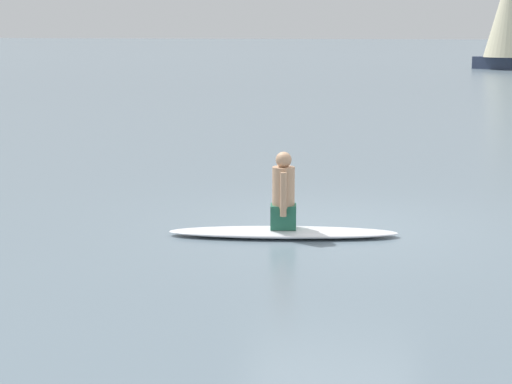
# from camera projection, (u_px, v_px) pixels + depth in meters

# --- Properties ---
(ground_plane) EXTENTS (400.00, 400.00, 0.00)m
(ground_plane) POSITION_uv_depth(u_px,v_px,m) (332.00, 226.00, 12.42)
(ground_plane) COLOR slate
(surfboard) EXTENTS (3.18, 1.13, 0.12)m
(surfboard) POSITION_uv_depth(u_px,v_px,m) (283.00, 232.00, 11.82)
(surfboard) COLOR white
(surfboard) RESTS_ON ground
(person_paddler) EXTENTS (0.39, 0.46, 1.05)m
(person_paddler) POSITION_uv_depth(u_px,v_px,m) (283.00, 194.00, 11.72)
(person_paddler) COLOR #26664C
(person_paddler) RESTS_ON surfboard
(sailboat_center_horizon) EXTENTS (4.59, 4.47, 8.14)m
(sailboat_center_horizon) POSITION_uv_depth(u_px,v_px,m) (510.00, 12.00, 57.78)
(sailboat_center_horizon) COLOR #2D3851
(sailboat_center_horizon) RESTS_ON ground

